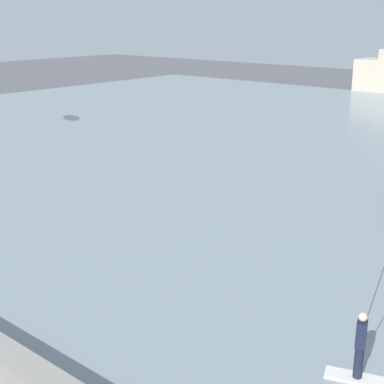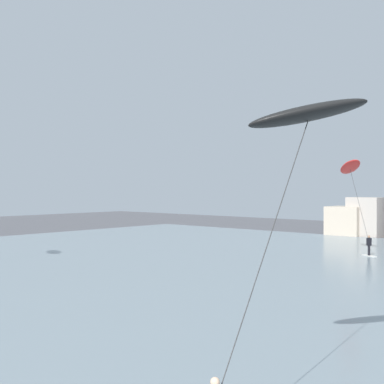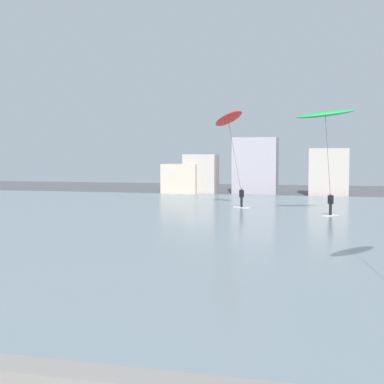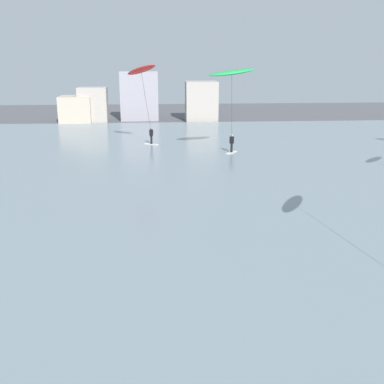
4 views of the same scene
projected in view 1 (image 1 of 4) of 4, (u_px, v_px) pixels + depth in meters
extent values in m
cube|color=#B7A893|center=(378.00, 75.00, 60.54)|extent=(4.00, 3.70, 3.35)
cube|color=silver|center=(357.00, 378.00, 12.71)|extent=(1.47, 0.89, 0.06)
cylinder|color=#191E33|center=(359.00, 362.00, 12.59)|extent=(0.20, 0.20, 0.78)
cube|color=#191E33|center=(361.00, 334.00, 12.39)|extent=(0.32, 0.39, 0.60)
sphere|color=beige|center=(363.00, 317.00, 12.26)|extent=(0.20, 0.20, 0.20)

